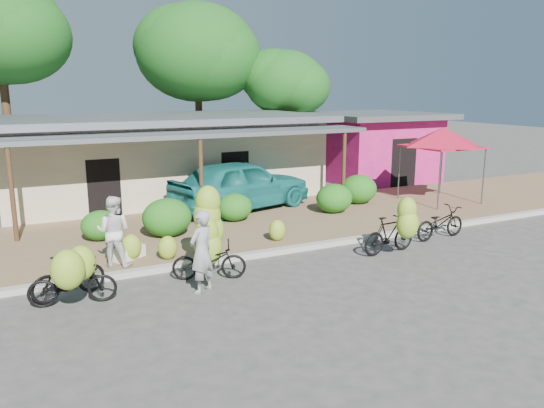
{
  "coord_description": "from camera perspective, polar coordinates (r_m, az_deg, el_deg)",
  "views": [
    {
      "loc": [
        -5.55,
        -10.3,
        4.41
      ],
      "look_at": [
        0.99,
        2.86,
        1.2
      ],
      "focal_mm": 35.0,
      "sensor_mm": 36.0,
      "label": 1
    }
  ],
  "objects": [
    {
      "name": "hedge_4",
      "position": [
        18.77,
        6.71,
        0.62
      ],
      "size": [
        1.31,
        1.18,
        1.02
      ],
      "primitive_type": "ellipsoid",
      "color": "#1D6016",
      "rests_on": "sidewalk"
    },
    {
      "name": "loose_banana_b",
      "position": [
        13.85,
        -11.16,
        -4.62
      ],
      "size": [
        0.49,
        0.42,
        0.62
      ],
      "primitive_type": "ellipsoid",
      "color": "#87B82E",
      "rests_on": "sidewalk"
    },
    {
      "name": "curb",
      "position": [
        14.17,
        -2.04,
        -5.5
      ],
      "size": [
        60.0,
        0.25,
        0.15
      ],
      "primitive_type": "cube",
      "color": "#A8A399",
      "rests_on": "ground"
    },
    {
      "name": "ground",
      "position": [
        12.5,
        1.79,
        -8.34
      ],
      "size": [
        100.0,
        100.0,
        0.0
      ],
      "primitive_type": "plane",
      "color": "#403E3C",
      "rests_on": "ground"
    },
    {
      "name": "bystander",
      "position": [
        13.5,
        -16.68,
        -2.84
      ],
      "size": [
        1.07,
        1.0,
        1.76
      ],
      "primitive_type": "imported",
      "rotation": [
        0.0,
        0.0,
        2.63
      ],
      "color": "silver",
      "rests_on": "sidewalk"
    },
    {
      "name": "hedge_1",
      "position": [
        16.04,
        -17.95,
        -2.2
      ],
      "size": [
        1.11,
        1.0,
        0.87
      ],
      "primitive_type": "ellipsoid",
      "color": "#1D6016",
      "rests_on": "sidewalk"
    },
    {
      "name": "bike_center",
      "position": [
        12.74,
        -6.84,
        -3.93
      ],
      "size": [
        1.83,
        1.4,
        2.15
      ],
      "rotation": [
        0.0,
        0.0,
        1.21
      ],
      "color": "black",
      "rests_on": "ground"
    },
    {
      "name": "shop_pink",
      "position": [
        26.8,
        10.6,
        6.25
      ],
      "size": [
        6.0,
        6.0,
        3.25
      ],
      "color": "#DE226D",
      "rests_on": "ground"
    },
    {
      "name": "hedge_2",
      "position": [
        15.93,
        -11.23,
        -1.43
      ],
      "size": [
        1.46,
        1.31,
        1.14
      ],
      "primitive_type": "ellipsoid",
      "color": "#1D6016",
      "rests_on": "sidewalk"
    },
    {
      "name": "shop_main",
      "position": [
        22.1,
        -11.73,
        5.08
      ],
      "size": [
        13.0,
        8.5,
        3.35
      ],
      "color": "beige",
      "rests_on": "ground"
    },
    {
      "name": "red_canopy",
      "position": [
        21.26,
        17.9,
        6.88
      ],
      "size": [
        3.5,
        3.5,
        2.86
      ],
      "color": "#59595E",
      "rests_on": "sidewalk"
    },
    {
      "name": "bike_far_left",
      "position": [
        11.66,
        -20.77,
        -7.69
      ],
      "size": [
        1.85,
        1.37,
        1.39
      ],
      "rotation": [
        0.0,
        0.0,
        1.4
      ],
      "color": "black",
      "rests_on": "ground"
    },
    {
      "name": "tree_near_right",
      "position": [
        28.03,
        0.91,
        13.12
      ],
      "size": [
        4.33,
        4.14,
        6.41
      ],
      "color": "#46271C",
      "rests_on": "ground"
    },
    {
      "name": "bike_left",
      "position": [
        12.06,
        -20.78,
        -6.97
      ],
      "size": [
        1.71,
        1.35,
        1.31
      ],
      "rotation": [
        0.0,
        0.0,
        1.9
      ],
      "color": "black",
      "rests_on": "ground"
    },
    {
      "name": "vendor",
      "position": [
        11.7,
        -7.58,
        -5.09
      ],
      "size": [
        0.81,
        0.73,
        1.86
      ],
      "primitive_type": "imported",
      "rotation": [
        0.0,
        0.0,
        3.67
      ],
      "color": "gray",
      "rests_on": "ground"
    },
    {
      "name": "hedge_3",
      "position": [
        17.52,
        -4.04,
        -0.35
      ],
      "size": [
        1.17,
        1.06,
        0.91
      ],
      "primitive_type": "ellipsoid",
      "color": "#1D6016",
      "rests_on": "sidewalk"
    },
    {
      "name": "loose_banana_a",
      "position": [
        14.04,
        -14.93,
        -4.47
      ],
      "size": [
        0.53,
        0.45,
        0.66
      ],
      "primitive_type": "ellipsoid",
      "color": "#87B82E",
      "rests_on": "sidewalk"
    },
    {
      "name": "teal_van",
      "position": [
        19.09,
        -3.38,
        2.12
      ],
      "size": [
        5.74,
        3.44,
        1.83
      ],
      "primitive_type": "imported",
      "rotation": [
        0.0,
        0.0,
        1.82
      ],
      "color": "#18706C",
      "rests_on": "sidewalk"
    },
    {
      "name": "hedge_5",
      "position": [
        20.41,
        9.3,
        1.59
      ],
      "size": [
        1.41,
        1.27,
        1.1
      ],
      "primitive_type": "ellipsoid",
      "color": "#1D6016",
      "rests_on": "sidewalk"
    },
    {
      "name": "tree_center_right",
      "position": [
        28.39,
        -8.52,
        16.02
      ],
      "size": [
        6.23,
        6.2,
        8.68
      ],
      "color": "#46271C",
      "rests_on": "ground"
    },
    {
      "name": "sidewalk",
      "position": [
        16.84,
        -6.27,
        -2.72
      ],
      "size": [
        60.0,
        6.0,
        0.12
      ],
      "primitive_type": "cube",
      "color": "olive",
      "rests_on": "ground"
    },
    {
      "name": "bike_right",
      "position": [
        14.58,
        13.05,
        -2.73
      ],
      "size": [
        1.78,
        1.22,
        1.67
      ],
      "rotation": [
        0.0,
        0.0,
        1.65
      ],
      "color": "black",
      "rests_on": "ground"
    },
    {
      "name": "loose_banana_c",
      "position": [
        15.22,
        0.57,
        -2.85
      ],
      "size": [
        0.49,
        0.42,
        0.61
      ],
      "primitive_type": "ellipsoid",
      "color": "#87B82E",
      "rests_on": "sidewalk"
    },
    {
      "name": "sack_near",
      "position": [
        14.19,
        -15.2,
        -5.09
      ],
      "size": [
        0.93,
        0.79,
        0.3
      ],
      "primitive_type": "cube",
      "rotation": [
        0.0,
        0.0,
        0.57
      ],
      "color": "white",
      "rests_on": "sidewalk"
    },
    {
      "name": "sack_far",
      "position": [
        13.99,
        -20.31,
        -5.72
      ],
      "size": [
        0.84,
        0.65,
        0.28
      ],
      "primitive_type": "cube",
      "rotation": [
        0.0,
        0.0,
        -0.41
      ],
      "color": "white",
      "rests_on": "sidewalk"
    },
    {
      "name": "bike_far_right",
      "position": [
        16.58,
        17.64,
        -1.95
      ],
      "size": [
        1.89,
        0.77,
        0.98
      ],
      "rotation": [
        0.0,
        0.0,
        1.64
      ],
      "color": "black",
      "rests_on": "ground"
    }
  ]
}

